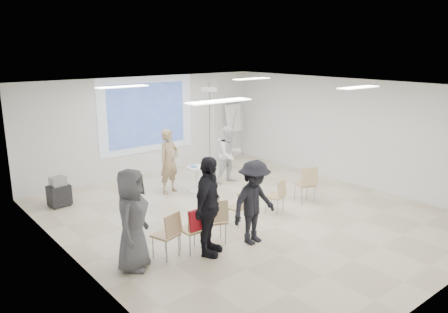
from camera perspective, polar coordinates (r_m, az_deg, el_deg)
floor at (r=10.47m, az=2.81°, el=-7.75°), size 8.00×9.00×0.10m
ceiling at (r=9.75m, az=3.03°, el=9.41°), size 8.00×9.00×0.10m
wall_back at (r=13.64m, az=-10.08°, el=3.99°), size 8.00×0.10×3.00m
wall_left at (r=7.96m, az=-19.27°, el=-3.87°), size 0.10×9.00×3.00m
wall_right at (r=13.02m, az=16.24°, el=3.17°), size 0.10×9.00×3.00m
projection_halo at (r=13.53m, az=-10.01°, el=5.42°), size 3.20×0.01×2.30m
projection_image at (r=13.51m, az=-9.98°, el=5.41°), size 2.60×0.01×1.90m
pedestal_table at (r=11.86m, az=-3.50°, el=-2.77°), size 0.69×0.69×0.73m
player_left at (r=11.76m, az=-7.19°, el=-0.07°), size 0.82×0.65×1.98m
player_right at (r=12.57m, az=0.74°, el=0.66°), size 0.92×0.75×1.84m
controller_left at (r=11.98m, az=-7.15°, el=1.75°), size 0.06×0.12×0.04m
controller_right at (r=12.58m, az=-0.62°, el=2.17°), size 0.05×0.13×0.04m
chair_far_left at (r=8.24m, az=-7.26°, el=-9.72°), size 0.53×0.55×0.90m
chair_left_mid at (r=8.42m, az=-3.90°, el=-9.15°), size 0.42×0.45×0.89m
chair_left_inner at (r=8.73m, az=-1.10°, el=-8.01°), size 0.59×0.61×0.95m
chair_center at (r=9.66m, az=2.03°, el=-6.36°), size 0.45×0.48×0.80m
chair_right_inner at (r=10.40m, az=6.99°, el=-4.87°), size 0.49×0.51×0.81m
chair_right_far at (r=11.16m, az=10.75°, el=-3.25°), size 0.58×0.60×0.95m
red_jacket at (r=8.24m, az=-3.34°, el=-8.23°), size 0.42×0.10×0.40m
laptop at (r=8.83m, az=-1.33°, el=-8.09°), size 0.42×0.37×0.03m
audience_left at (r=8.13m, az=-2.07°, el=-5.65°), size 1.49×1.35×2.20m
audience_mid at (r=8.67m, az=3.97°, el=-5.29°), size 1.31×0.79×1.94m
audience_outer at (r=7.82m, az=-11.95°, el=-7.30°), size 1.19×1.18×2.07m
flipchart_easel at (r=15.19m, az=1.30°, el=5.12°), size 0.86×0.66×2.00m
av_cart at (r=11.58m, az=-20.75°, el=-4.44°), size 0.53×0.44×0.75m
ceiling_projector at (r=10.99m, az=-1.91°, el=8.06°), size 0.30×0.25×3.00m
fluor_panel_nw at (r=10.28m, az=-13.13°, el=8.86°), size 1.20×0.30×0.02m
fluor_panel_ne at (r=12.58m, az=3.62°, el=10.10°), size 1.20×0.30×0.02m
fluor_panel_sw at (r=7.33m, az=-0.66°, el=7.24°), size 1.20×0.30×0.02m
fluor_panel_se at (r=10.31m, az=17.16°, el=8.62°), size 1.20×0.30×0.02m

